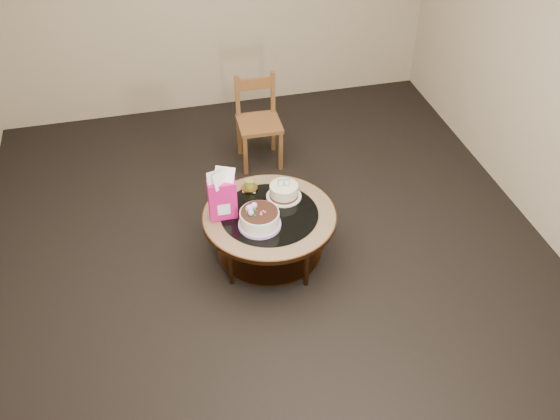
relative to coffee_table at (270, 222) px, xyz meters
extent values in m
plane|color=black|center=(0.00, 0.00, -0.38)|extent=(5.00, 5.00, 0.00)
cylinder|color=#553118|center=(0.35, 0.20, -0.17)|extent=(0.04, 0.04, 0.42)
cylinder|color=#553118|center=(-0.20, 0.35, -0.17)|extent=(0.04, 0.04, 0.42)
cylinder|color=#553118|center=(-0.35, -0.20, -0.17)|extent=(0.04, 0.04, 0.42)
cylinder|color=#553118|center=(0.20, -0.35, -0.17)|extent=(0.04, 0.04, 0.42)
cylinder|color=#553118|center=(0.00, 0.00, -0.28)|extent=(0.82, 0.82, 0.02)
cylinder|color=#553118|center=(0.00, 0.00, 0.05)|extent=(1.02, 1.02, 0.04)
cylinder|color=#A28059|center=(0.00, 0.00, 0.07)|extent=(1.00, 1.00, 0.01)
cylinder|color=black|center=(0.00, 0.00, 0.08)|extent=(0.74, 0.74, 0.01)
cylinder|color=#BE9ADA|center=(-0.10, -0.12, 0.09)|extent=(0.32, 0.32, 0.02)
cylinder|color=silver|center=(-0.10, -0.12, 0.14)|extent=(0.29, 0.29, 0.13)
cylinder|color=black|center=(-0.10, -0.12, 0.21)|extent=(0.27, 0.27, 0.01)
sphere|color=#BE9ADA|center=(-0.17, -0.09, 0.23)|extent=(0.06, 0.06, 0.06)
sphere|color=#BE9ADA|center=(-0.13, -0.06, 0.23)|extent=(0.05, 0.05, 0.05)
sphere|color=#BE9ADA|center=(-0.17, -0.13, 0.23)|extent=(0.04, 0.04, 0.04)
cone|color=#1B6722|center=(-0.13, -0.10, 0.22)|extent=(0.04, 0.04, 0.03)
cone|color=#1B6722|center=(-0.19, -0.11, 0.22)|extent=(0.04, 0.04, 0.03)
cone|color=#1B6722|center=(-0.11, -0.04, 0.22)|extent=(0.04, 0.03, 0.03)
cone|color=#1B6722|center=(-0.14, -0.16, 0.22)|extent=(0.04, 0.04, 0.03)
cylinder|color=silver|center=(0.15, 0.17, 0.09)|extent=(0.27, 0.27, 0.01)
cylinder|color=#432113|center=(0.15, 0.17, 0.10)|extent=(0.22, 0.22, 0.02)
cylinder|color=beige|center=(0.15, 0.17, 0.15)|extent=(0.22, 0.22, 0.08)
cube|color=#4AAE4E|center=(0.13, 0.17, 0.22)|extent=(0.04, 0.01, 0.06)
cube|color=white|center=(0.13, 0.17, 0.22)|extent=(0.03, 0.01, 0.05)
cube|color=#3B91C9|center=(0.18, 0.17, 0.22)|extent=(0.04, 0.01, 0.06)
cube|color=white|center=(0.18, 0.17, 0.22)|extent=(0.03, 0.01, 0.05)
cube|color=#D61478|center=(-0.34, 0.06, 0.24)|extent=(0.21, 0.11, 0.32)
cube|color=white|center=(-0.34, 0.06, 0.18)|extent=(0.09, 0.12, 0.09)
cube|color=#BEB14E|center=(-0.08, 0.33, 0.08)|extent=(0.14, 0.14, 0.01)
cylinder|color=#C98C3E|center=(-0.08, 0.33, 0.09)|extent=(0.13, 0.13, 0.01)
cylinder|color=olive|center=(-0.08, 0.33, 0.13)|extent=(0.06, 0.06, 0.06)
cylinder|color=black|center=(-0.08, 0.33, 0.17)|extent=(0.00, 0.00, 0.01)
cube|color=brown|center=(0.21, 1.33, 0.04)|extent=(0.40, 0.40, 0.04)
cube|color=brown|center=(0.04, 1.16, -0.17)|extent=(0.04, 0.04, 0.42)
cube|color=brown|center=(0.37, 1.16, -0.17)|extent=(0.04, 0.04, 0.42)
cube|color=brown|center=(0.05, 1.50, -0.17)|extent=(0.04, 0.04, 0.42)
cube|color=brown|center=(0.38, 1.49, -0.17)|extent=(0.04, 0.04, 0.42)
cube|color=brown|center=(0.05, 1.50, 0.25)|extent=(0.04, 0.04, 0.42)
cube|color=brown|center=(0.38, 1.49, 0.25)|extent=(0.04, 0.04, 0.42)
cube|color=brown|center=(0.21, 1.49, 0.36)|extent=(0.33, 0.04, 0.11)
camera|label=1|loc=(-0.78, -3.50, 3.09)|focal=40.00mm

